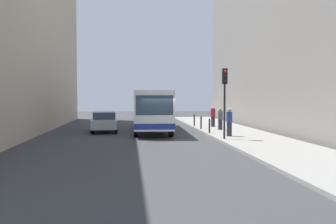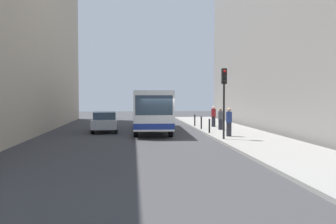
% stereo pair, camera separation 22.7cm
% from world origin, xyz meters
% --- Properties ---
extents(ground_plane, '(80.00, 80.00, 0.00)m').
position_xyz_m(ground_plane, '(0.00, 0.00, 0.00)').
color(ground_plane, '#38383A').
extents(sidewalk, '(4.40, 40.00, 0.15)m').
position_xyz_m(sidewalk, '(5.40, 0.00, 0.07)').
color(sidewalk, gray).
rests_on(sidewalk, ground).
extents(building_right, '(7.00, 32.00, 17.76)m').
position_xyz_m(building_right, '(11.50, 4.00, 8.88)').
color(building_right, gray).
rests_on(building_right, ground).
extents(bus, '(2.82, 11.09, 3.00)m').
position_xyz_m(bus, '(-0.29, 4.88, 1.73)').
color(bus, white).
rests_on(bus, ground).
extents(car_beside_bus, '(2.05, 4.49, 1.48)m').
position_xyz_m(car_beside_bus, '(-3.82, 4.66, 0.78)').
color(car_beside_bus, '#A5A8AD').
rests_on(car_beside_bus, ground).
extents(traffic_light, '(0.28, 0.33, 4.10)m').
position_xyz_m(traffic_light, '(3.55, -1.93, 3.01)').
color(traffic_light, black).
rests_on(traffic_light, sidewalk).
extents(bollard_near, '(0.11, 0.11, 0.95)m').
position_xyz_m(bollard_near, '(3.45, 1.55, 0.62)').
color(bollard_near, black).
rests_on(bollard_near, sidewalk).
extents(bollard_mid, '(0.11, 0.11, 0.95)m').
position_xyz_m(bollard_mid, '(3.45, 4.42, 0.62)').
color(bollard_mid, black).
rests_on(bollard_mid, sidewalk).
extents(bollard_far, '(0.11, 0.11, 0.95)m').
position_xyz_m(bollard_far, '(3.45, 7.30, 0.62)').
color(bollard_far, black).
rests_on(bollard_far, sidewalk).
extents(pedestrian_near_signal, '(0.38, 0.38, 1.77)m').
position_xyz_m(pedestrian_near_signal, '(4.23, -0.55, 1.04)').
color(pedestrian_near_signal, '#26262D').
rests_on(pedestrian_near_signal, sidewalk).
extents(pedestrian_mid_sidewalk, '(0.38, 0.38, 1.59)m').
position_xyz_m(pedestrian_mid_sidewalk, '(4.77, 3.73, 0.94)').
color(pedestrian_mid_sidewalk, '#26262D').
rests_on(pedestrian_mid_sidewalk, sidewalk).
extents(pedestrian_far_sidewalk, '(0.38, 0.38, 1.69)m').
position_xyz_m(pedestrian_far_sidewalk, '(4.83, 6.33, 0.99)').
color(pedestrian_far_sidewalk, '#26262D').
rests_on(pedestrian_far_sidewalk, sidewalk).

